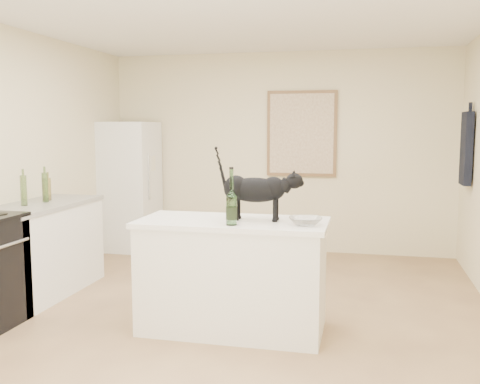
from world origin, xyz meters
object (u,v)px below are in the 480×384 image
at_px(black_cat, 255,193).
at_px(wine_bottle, 231,200).
at_px(glass_bowl, 305,221).
at_px(fridge, 129,186).

height_order(black_cat, wine_bottle, black_cat).
distance_m(black_cat, glass_bowl, 0.47).
distance_m(black_cat, wine_bottle, 0.28).
relative_size(black_cat, glass_bowl, 2.47).
bearing_deg(fridge, black_cat, -48.47).
bearing_deg(fridge, glass_bowl, -45.09).
bearing_deg(glass_bowl, fridge, 134.91).
bearing_deg(black_cat, wine_bottle, -118.63).
xyz_separation_m(wine_bottle, glass_bowl, (0.54, 0.11, -0.16)).
xyz_separation_m(fridge, glass_bowl, (2.64, -2.65, 0.08)).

